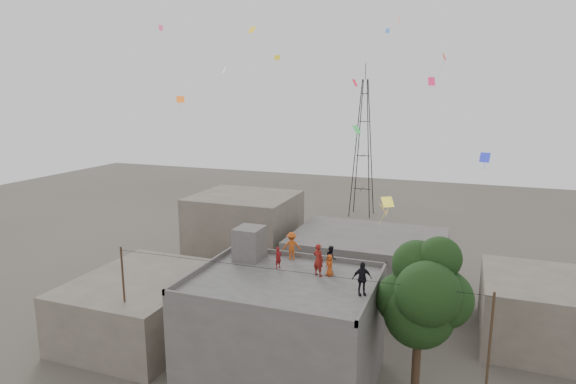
{
  "coord_description": "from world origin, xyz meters",
  "views": [
    {
      "loc": [
        8.9,
        -23.05,
        16.03
      ],
      "look_at": [
        -0.45,
        1.97,
        10.62
      ],
      "focal_mm": 30.0,
      "sensor_mm": 36.0,
      "label": 1
    }
  ],
  "objects_px": {
    "tree": "(424,296)",
    "person_dark_adult": "(362,279)",
    "transmission_tower": "(363,148)",
    "person_red_adult": "(318,260)",
    "stair_head_box": "(250,243)"
  },
  "relations": [
    {
      "from": "tree",
      "to": "person_dark_adult",
      "type": "height_order",
      "value": "tree"
    },
    {
      "from": "stair_head_box",
      "to": "person_red_adult",
      "type": "distance_m",
      "value": 4.94
    },
    {
      "from": "tree",
      "to": "person_dark_adult",
      "type": "xyz_separation_m",
      "value": [
        -2.97,
        -0.99,
        0.87
      ]
    },
    {
      "from": "stair_head_box",
      "to": "transmission_tower",
      "type": "distance_m",
      "value": 37.46
    },
    {
      "from": "stair_head_box",
      "to": "person_dark_adult",
      "type": "bearing_deg",
      "value": -21.48
    },
    {
      "from": "tree",
      "to": "stair_head_box",
      "type": "bearing_deg",
      "value": 169.26
    },
    {
      "from": "transmission_tower",
      "to": "person_red_adult",
      "type": "relative_size",
      "value": 10.82
    },
    {
      "from": "transmission_tower",
      "to": "person_red_adult",
      "type": "bearing_deg",
      "value": -81.78
    },
    {
      "from": "stair_head_box",
      "to": "person_dark_adult",
      "type": "distance_m",
      "value": 8.17
    },
    {
      "from": "person_dark_adult",
      "to": "stair_head_box",
      "type": "bearing_deg",
      "value": 128.54
    },
    {
      "from": "transmission_tower",
      "to": "tree",
      "type": "bearing_deg",
      "value": -73.91
    },
    {
      "from": "tree",
      "to": "person_red_adult",
      "type": "bearing_deg",
      "value": 172.43
    },
    {
      "from": "person_red_adult",
      "to": "person_dark_adult",
      "type": "distance_m",
      "value": 3.32
    },
    {
      "from": "stair_head_box",
      "to": "transmission_tower",
      "type": "xyz_separation_m",
      "value": [
        -0.8,
        37.4,
        1.97
      ]
    },
    {
      "from": "stair_head_box",
      "to": "person_red_adult",
      "type": "relative_size",
      "value": 1.08
    }
  ]
}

